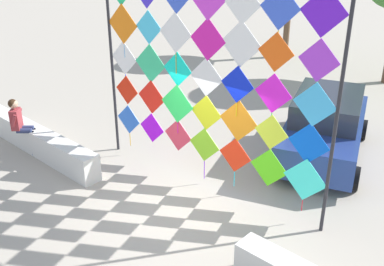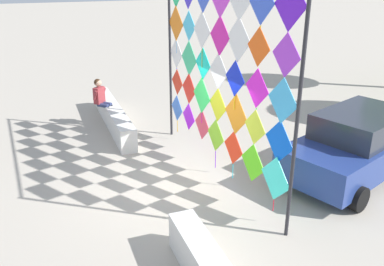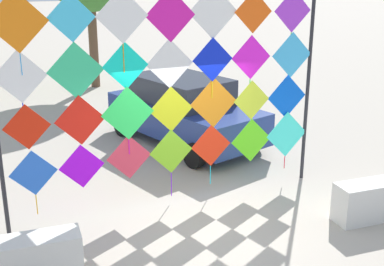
# 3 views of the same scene
# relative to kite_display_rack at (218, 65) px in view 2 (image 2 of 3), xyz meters

# --- Properties ---
(ground) EXTENTS (120.00, 120.00, 0.00)m
(ground) POSITION_rel_kite_display_rack_xyz_m (0.23, -1.22, -2.72)
(ground) COLOR #ADA393
(plaza_ledge_left) EXTENTS (4.68, 0.46, 0.67)m
(plaza_ledge_left) POSITION_rel_kite_display_rack_xyz_m (-4.22, -1.74, -2.38)
(plaza_ledge_left) COLOR silver
(plaza_ledge_left) RESTS_ON ground
(kite_display_rack) EXTENTS (5.76, 0.50, 4.73)m
(kite_display_rack) POSITION_rel_kite_display_rack_xyz_m (0.00, 0.00, 0.00)
(kite_display_rack) COLOR #232328
(kite_display_rack) RESTS_ON ground
(seated_vendor) EXTENTS (0.72, 0.71, 1.52)m
(seated_vendor) POSITION_rel_kite_display_rack_xyz_m (-4.41, -2.02, -1.82)
(seated_vendor) COLOR navy
(seated_vendor) RESTS_ON ground
(parked_car) EXTENTS (3.13, 4.52, 1.61)m
(parked_car) POSITION_rel_kite_display_rack_xyz_m (1.27, 3.14, -1.90)
(parked_car) COLOR navy
(parked_car) RESTS_ON ground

